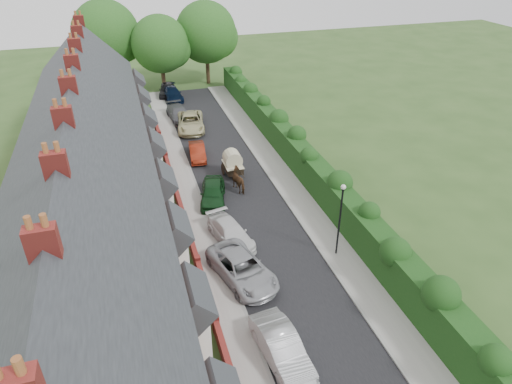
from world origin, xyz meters
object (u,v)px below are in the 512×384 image
(car_black, at_px, (167,89))
(car_green, at_px, (213,193))
(horse_cart, at_px, (233,162))
(lamppost, at_px, (341,211))
(car_white, at_px, (231,233))
(car_silver_a, at_px, (282,348))
(car_beige, at_px, (191,122))
(car_grey, at_px, (179,113))
(car_silver_b, at_px, (242,269))
(car_red, at_px, (197,152))
(horse, at_px, (240,180))

(car_black, bearing_deg, car_green, -78.75)
(car_green, distance_m, horse_cart, 4.17)
(lamppost, distance_m, car_white, 7.42)
(car_silver_a, xyz_separation_m, car_beige, (0.76, 29.73, 0.02))
(car_green, bearing_deg, car_beige, 100.76)
(lamppost, xyz_separation_m, car_grey, (-6.10, 26.12, -2.58))
(car_beige, distance_m, horse_cart, 11.23)
(car_silver_b, relative_size, car_red, 1.41)
(car_green, bearing_deg, car_silver_b, -77.33)
(car_silver_a, bearing_deg, car_beige, 82.04)
(horse, bearing_deg, car_silver_b, 61.52)
(car_black, bearing_deg, horse_cart, -72.61)
(car_green, relative_size, horse, 2.17)
(car_green, xyz_separation_m, car_black, (-0.11, 25.94, -0.01))
(car_beige, bearing_deg, car_grey, 112.04)
(car_red, bearing_deg, car_green, -86.09)
(car_silver_b, distance_m, car_green, 9.13)
(car_beige, relative_size, car_black, 1.28)
(car_beige, bearing_deg, car_green, -85.59)
(car_red, relative_size, car_black, 0.88)
(car_red, xyz_separation_m, horse, (2.19, -6.55, 0.24))
(car_silver_a, height_order, car_black, car_silver_a)
(car_silver_b, xyz_separation_m, car_black, (0.10, 35.06, -0.01))
(car_green, distance_m, car_black, 25.94)
(car_grey, bearing_deg, car_silver_a, -95.61)
(car_red, xyz_separation_m, car_black, (-0.33, 18.28, 0.12))
(car_beige, height_order, car_grey, car_beige)
(car_black, height_order, horse_cart, horse_cart)
(car_silver_a, distance_m, car_beige, 29.74)
(car_red, bearing_deg, lamppost, -64.46)
(car_silver_b, relative_size, car_white, 1.18)
(lamppost, height_order, car_silver_b, lamppost)
(car_beige, xyz_separation_m, horse, (1.60, -13.35, 0.09))
(lamppost, bearing_deg, horse_cart, 107.24)
(car_grey, height_order, horse, horse)
(car_grey, bearing_deg, car_silver_b, -96.19)
(car_beige, bearing_deg, horse_cart, -74.16)
(car_silver_a, distance_m, horse, 16.56)
(car_white, distance_m, car_red, 13.01)
(car_red, bearing_deg, car_silver_a, -84.81)
(horse_cart, bearing_deg, lamppost, -72.76)
(car_white, bearing_deg, car_grey, 77.73)
(car_green, bearing_deg, car_black, 104.25)
(car_black, relative_size, horse, 2.14)
(car_silver_a, bearing_deg, car_silver_b, 86.05)
(car_black, bearing_deg, car_silver_a, -78.76)
(car_red, bearing_deg, car_black, 96.65)
(horse_cart, bearing_deg, car_grey, 99.53)
(car_silver_a, distance_m, car_green, 15.28)
(car_white, xyz_separation_m, car_black, (-0.15, 31.29, 0.08))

